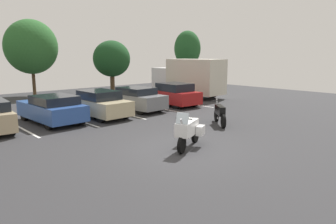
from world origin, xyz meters
TOP-DOWN VIEW (x-y plane):
  - ground at (0.00, 0.00)m, footprint 44.00×44.00m
  - motorcycle_touring at (0.30, -0.11)m, footprint 2.00×1.24m
  - motorcycle_second at (4.31, 1.60)m, footprint 1.45×1.77m
  - parking_stripes at (-0.45, 7.62)m, footprint 17.04×5.15m
  - car_blue at (-1.65, 7.66)m, footprint 2.13×4.36m
  - car_champagne at (0.89, 7.44)m, footprint 1.96×4.39m
  - car_grey at (3.61, 7.81)m, footprint 2.10×4.51m
  - car_red at (6.73, 7.66)m, footprint 2.08×4.37m
  - box_truck at (10.66, 9.88)m, footprint 2.53×6.42m
  - tree_left at (7.99, 17.30)m, footprint 3.42×3.42m
  - tree_center at (1.37, 18.88)m, footprint 4.20×4.20m
  - tree_far_left at (19.53, 18.77)m, footprint 3.17×3.17m

SIDE VIEW (x-z plane):
  - ground at x=0.00m, z-range -0.10..0.00m
  - parking_stripes at x=-0.45m, z-range 0.00..0.01m
  - motorcycle_second at x=4.31m, z-range -0.08..1.23m
  - motorcycle_touring at x=0.30m, z-range -0.05..1.40m
  - car_blue at x=-1.65m, z-range 0.00..1.42m
  - car_grey at x=3.61m, z-range 0.00..1.44m
  - car_champagne at x=0.89m, z-range -0.01..1.47m
  - car_red at x=6.73m, z-range -0.02..1.52m
  - box_truck at x=10.66m, z-range 0.06..3.15m
  - tree_left at x=7.99m, z-range 0.69..5.42m
  - tree_center at x=1.37m, z-range 0.92..7.19m
  - tree_far_left at x=19.53m, z-range 1.01..7.28m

